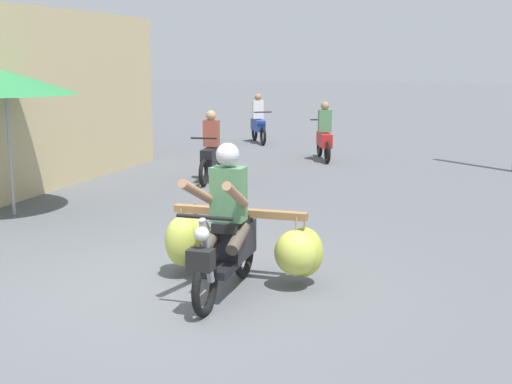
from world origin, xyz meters
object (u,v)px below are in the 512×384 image
at_px(motorbike_distant_ahead_left, 258,123).
at_px(motorbike_distant_far_ahead, 324,137).
at_px(motorbike_distant_ahead_right, 211,153).
at_px(motorbike_main_loaded, 231,239).
at_px(market_umbrella_near_shop, 5,82).

relative_size(motorbike_distant_ahead_left, motorbike_distant_far_ahead, 0.94).
height_order(motorbike_distant_ahead_right, motorbike_distant_far_ahead, same).
relative_size(motorbike_main_loaded, motorbike_distant_far_ahead, 1.22).
xyz_separation_m(motorbike_main_loaded, motorbike_distant_ahead_left, (-3.53, 11.90, 0.06)).
height_order(motorbike_distant_ahead_left, market_umbrella_near_shop, market_umbrella_near_shop).
distance_m(motorbike_distant_ahead_left, motorbike_distant_ahead_right, 6.22).
xyz_separation_m(motorbike_distant_ahead_right, motorbike_distant_far_ahead, (1.54, 3.37, 0.00)).
xyz_separation_m(motorbike_main_loaded, motorbike_distant_far_ahead, (-0.99, 9.13, 0.06)).
distance_m(motorbike_main_loaded, motorbike_distant_far_ahead, 9.18).
height_order(motorbike_distant_ahead_left, motorbike_distant_far_ahead, same).
distance_m(motorbike_distant_far_ahead, market_umbrella_near_shop, 7.98).
height_order(motorbike_distant_far_ahead, market_umbrella_near_shop, market_umbrella_near_shop).
height_order(motorbike_main_loaded, motorbike_distant_ahead_right, motorbike_main_loaded).
distance_m(motorbike_main_loaded, motorbike_distant_ahead_right, 6.29).
xyz_separation_m(motorbike_distant_ahead_right, market_umbrella_near_shop, (-1.84, -3.71, 1.48)).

